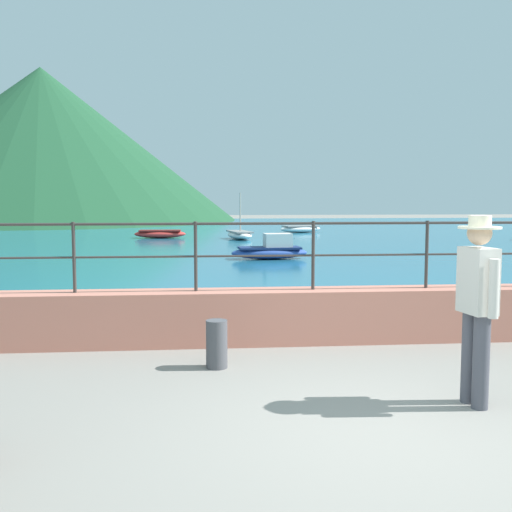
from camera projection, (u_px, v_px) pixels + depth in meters
name	position (u px, v px, depth m)	size (l,w,h in m)	color
ground_plane	(384.00, 432.00, 5.05)	(120.00, 120.00, 0.00)	gray
promenade_wall	(313.00, 316.00, 8.19)	(20.00, 0.56, 0.70)	tan
railing	(313.00, 243.00, 8.10)	(18.44, 0.04, 0.90)	#383330
lake_water	(229.00, 235.00, 30.66)	(64.00, 44.32, 0.06)	#236B89
hill_main	(42.00, 145.00, 47.86)	(29.98, 29.98, 11.80)	#1E4C2D
person_walking	(477.00, 300.00, 5.62)	(0.38, 0.56, 1.75)	#4C4C56
bollard	(217.00, 344.00, 6.94)	(0.24, 0.24, 0.54)	#4C4C51
boat_0	(301.00, 229.00, 32.25)	(2.47, 1.60, 0.36)	white
boat_1	(240.00, 235.00, 27.14)	(1.35, 2.43, 2.02)	white
boat_3	(271.00, 250.00, 18.53)	(2.36, 1.06, 0.76)	#2D4C9E
boat_7	(160.00, 234.00, 27.89)	(2.32, 0.96, 0.36)	red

